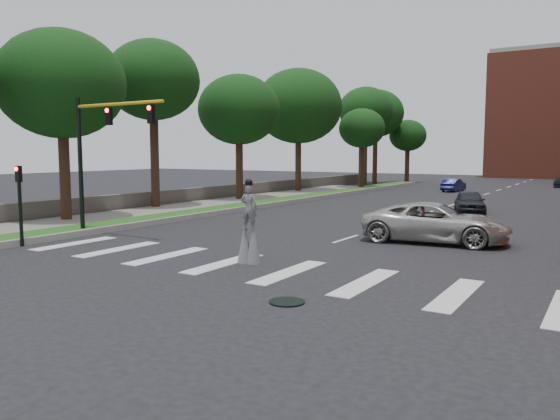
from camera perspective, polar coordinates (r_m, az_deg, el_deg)
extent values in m
plane|color=black|center=(17.10, -4.50, -6.65)|extent=(160.00, 160.00, 0.00)
cube|color=#1F5117|center=(39.86, -0.89, 0.84)|extent=(2.00, 60.00, 0.25)
cube|color=#979792|center=(39.30, 0.40, 0.78)|extent=(0.20, 60.00, 0.28)
cube|color=slate|center=(34.01, -14.34, -0.31)|extent=(4.00, 60.00, 0.18)
cube|color=#534F47|center=(44.59, -5.48, 1.91)|extent=(0.50, 56.00, 1.10)
cylinder|color=black|center=(13.86, 0.72, -9.58)|extent=(0.90, 0.90, 0.04)
cylinder|color=black|center=(26.58, -20.13, 4.28)|extent=(0.20, 0.20, 6.20)
cylinder|color=gold|center=(24.66, -16.55, 10.57)|extent=(5.20, 0.14, 0.14)
cube|color=black|center=(25.08, -17.44, 9.32)|extent=(0.28, 0.18, 0.75)
cylinder|color=#FF0C0C|center=(25.03, -17.64, 9.89)|extent=(0.18, 0.06, 0.18)
cube|color=black|center=(23.25, -13.34, 9.71)|extent=(0.28, 0.18, 0.75)
cylinder|color=#FF0C0C|center=(23.20, -13.53, 10.33)|extent=(0.18, 0.06, 0.18)
cylinder|color=black|center=(24.07, -25.50, 0.09)|extent=(0.14, 0.14, 3.00)
cube|color=black|center=(23.98, -25.65, 3.42)|extent=(0.25, 0.16, 0.65)
cylinder|color=#FF0C0C|center=(23.92, -25.87, 3.88)|extent=(0.16, 0.05, 0.16)
cylinder|color=#321E14|center=(18.50, -2.78, -3.91)|extent=(0.07, 0.07, 1.11)
cylinder|color=#321E14|center=(18.62, -3.70, -3.85)|extent=(0.07, 0.07, 1.11)
cone|color=#5E5E63|center=(18.48, -2.79, -3.48)|extent=(0.52, 0.52, 1.39)
cone|color=#5E5E63|center=(18.60, -3.70, -3.42)|extent=(0.52, 0.52, 1.39)
imported|color=#5E5E63|center=(18.38, -3.27, 0.24)|extent=(0.64, 0.49, 1.57)
sphere|color=black|center=(18.31, -3.28, 2.87)|extent=(0.26, 0.26, 0.26)
cylinder|color=black|center=(18.31, -3.28, 2.71)|extent=(0.34, 0.34, 0.02)
cube|color=yellow|center=(18.47, -3.11, 1.61)|extent=(0.22, 0.05, 0.10)
imported|color=beige|center=(23.70, 15.94, -1.27)|extent=(6.23, 3.37, 1.66)
imported|color=black|center=(35.56, 19.21, 0.82)|extent=(2.84, 4.50, 1.43)
imported|color=#151A4C|center=(54.94, 17.68, 2.50)|extent=(1.60, 3.81, 1.22)
cylinder|color=#321E14|center=(31.31, -21.59, 3.92)|extent=(0.56, 0.56, 5.64)
ellipsoid|color=black|center=(31.50, -21.91, 12.11)|extent=(6.69, 6.69, 5.69)
cylinder|color=#321E14|center=(36.89, -12.96, 5.43)|extent=(0.56, 0.56, 6.89)
ellipsoid|color=black|center=(37.18, -13.15, 13.10)|extent=(6.10, 6.10, 5.18)
cylinder|color=#321E14|center=(42.39, -4.27, 4.64)|extent=(0.56, 0.56, 5.42)
ellipsoid|color=black|center=(42.50, -4.32, 10.42)|extent=(6.29, 6.29, 5.35)
cylinder|color=#321E14|center=(51.15, 1.91, 5.20)|extent=(0.56, 0.56, 5.97)
ellipsoid|color=black|center=(51.32, 1.93, 10.80)|extent=(8.09, 8.09, 6.88)
cylinder|color=#321E14|center=(63.87, 8.86, 5.78)|extent=(0.56, 0.56, 7.04)
ellipsoid|color=black|center=(64.05, 8.93, 10.30)|extent=(6.14, 6.14, 5.22)
cylinder|color=#321E14|center=(56.21, 8.49, 4.72)|extent=(0.56, 0.56, 5.00)
ellipsoid|color=black|center=(56.25, 8.55, 8.45)|extent=(4.66, 4.66, 3.96)
cylinder|color=#321E14|center=(69.48, 13.14, 4.73)|extent=(0.56, 0.56, 4.67)
ellipsoid|color=black|center=(69.50, 13.21, 7.59)|extent=(4.53, 4.53, 3.85)
cylinder|color=#321E14|center=(66.21, 9.89, 5.61)|extent=(0.56, 0.56, 6.66)
ellipsoid|color=black|center=(66.36, 9.97, 9.91)|extent=(6.60, 6.60, 5.61)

